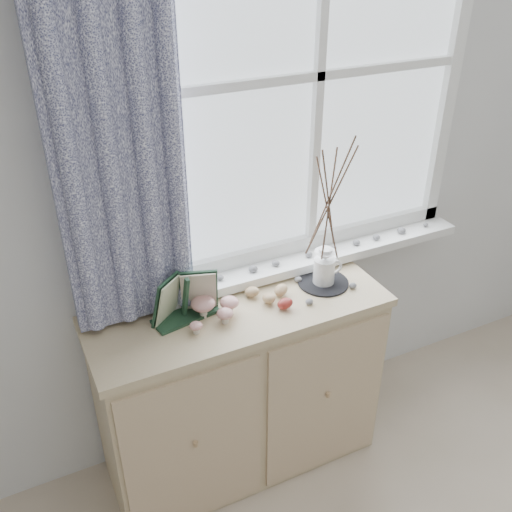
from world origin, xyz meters
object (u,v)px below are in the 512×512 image
at_px(twig_pitcher, 329,199).
at_px(botanical_book, 187,299).
at_px(toadstool_cluster, 213,307).
at_px(sideboard, 241,389).

bearing_deg(twig_pitcher, botanical_book, -160.92).
relative_size(botanical_book, toadstool_cluster, 1.31).
bearing_deg(toadstool_cluster, sideboard, 6.11).
height_order(botanical_book, twig_pitcher, twig_pitcher).
bearing_deg(botanical_book, toadstool_cluster, -22.04).
height_order(sideboard, twig_pitcher, twig_pitcher).
xyz_separation_m(sideboard, toadstool_cluster, (-0.12, -0.01, 0.47)).
height_order(sideboard, botanical_book, botanical_book).
bearing_deg(botanical_book, sideboard, -12.08).
relative_size(sideboard, botanical_book, 4.12).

